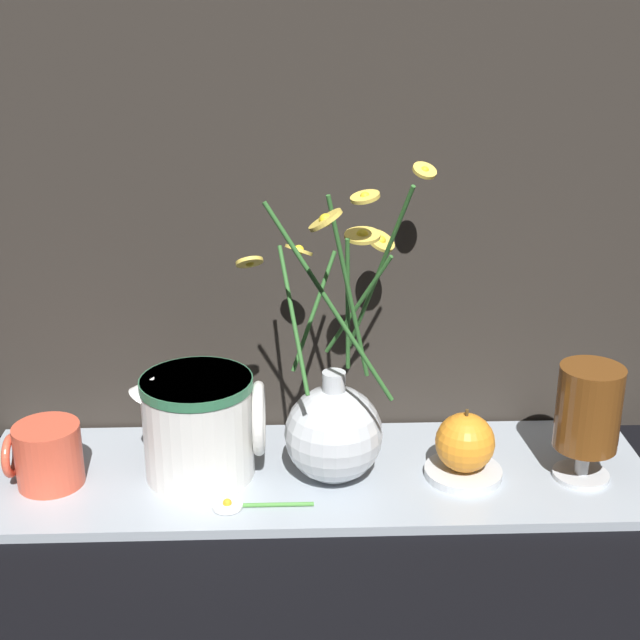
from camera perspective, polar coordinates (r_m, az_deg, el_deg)
ground_plane at (r=1.13m, az=-0.35°, el=-10.16°), size 6.00×6.00×0.00m
shelf at (r=1.12m, az=-0.35°, el=-9.90°), size 0.83×0.25×0.01m
backdrop_wall at (r=1.11m, az=-0.64°, el=19.26°), size 1.33×0.02×1.10m
vase_with_flowers at (r=1.07m, az=0.90°, el=-6.80°), size 0.24×0.25×0.37m
yellow_mug at (r=1.13m, az=-17.09°, el=-8.26°), size 0.09×0.08×0.08m
ceramic_pitcher at (r=1.09m, az=-7.68°, el=-6.51°), size 0.16×0.14×0.14m
tea_glass at (r=1.11m, az=16.79°, el=-5.62°), size 0.08×0.08×0.15m
saucer_plate at (r=1.12m, az=9.14°, el=-9.60°), size 0.10×0.10×0.01m
orange_fruit at (r=1.10m, az=9.26°, el=-7.74°), size 0.07×0.07×0.08m
loose_daisy at (r=1.05m, az=-5.18°, el=-11.70°), size 0.12×0.04×0.01m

